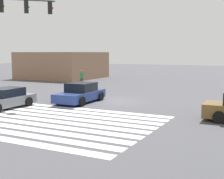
% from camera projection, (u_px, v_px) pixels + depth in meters
% --- Properties ---
extents(ground_plane, '(142.41, 142.41, 0.00)m').
position_uv_depth(ground_plane, '(112.00, 101.00, 23.81)').
color(ground_plane, '#47474C').
extents(crosswalk_markings, '(11.79, 8.20, 0.01)m').
position_uv_depth(crosswalk_markings, '(48.00, 120.00, 17.00)').
color(crosswalk_markings, silver).
rests_on(crosswalk_markings, ground_plane).
extents(car_2, '(2.07, 4.69, 1.34)m').
position_uv_depth(car_2, '(4.00, 99.00, 20.62)').
color(car_2, gray).
rests_on(car_2, ground_plane).
extents(car_4, '(2.33, 4.75, 1.46)m').
position_uv_depth(car_4, '(80.00, 93.00, 23.16)').
color(car_4, navy).
rests_on(car_4, ground_plane).
extents(corner_building, '(10.05, 10.05, 3.75)m').
position_uv_depth(corner_building, '(63.00, 65.00, 45.49)').
color(corner_building, '#937056').
rests_on(corner_building, ground_plane).
extents(pedestrian, '(0.41, 0.41, 1.71)m').
position_uv_depth(pedestrian, '(82.00, 77.00, 34.90)').
color(pedestrian, '#38383D').
rests_on(pedestrian, ground_plane).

